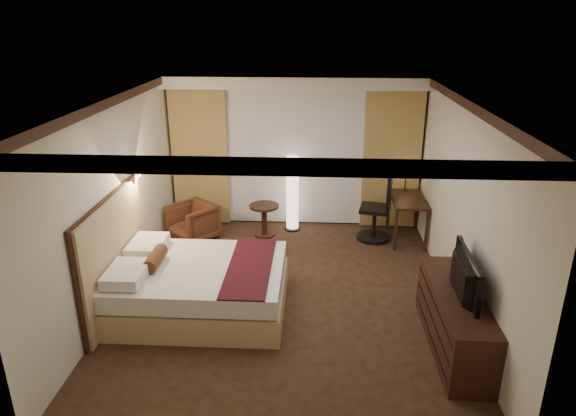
# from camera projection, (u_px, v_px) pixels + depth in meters

# --- Properties ---
(floor) EXTENTS (4.50, 5.50, 0.01)m
(floor) POSITION_uv_depth(u_px,v_px,m) (286.00, 296.00, 7.11)
(floor) COLOR #311A13
(floor) RESTS_ON ground
(ceiling) EXTENTS (4.50, 5.50, 0.01)m
(ceiling) POSITION_uv_depth(u_px,v_px,m) (286.00, 99.00, 6.16)
(ceiling) COLOR white
(ceiling) RESTS_ON back_wall
(back_wall) EXTENTS (4.50, 0.02, 2.70)m
(back_wall) POSITION_uv_depth(u_px,v_px,m) (295.00, 151.00, 9.20)
(back_wall) COLOR beige
(back_wall) RESTS_ON floor
(left_wall) EXTENTS (0.02, 5.50, 2.70)m
(left_wall) POSITION_uv_depth(u_px,v_px,m) (116.00, 201.00, 6.75)
(left_wall) COLOR beige
(left_wall) RESTS_ON floor
(right_wall) EXTENTS (0.02, 5.50, 2.70)m
(right_wall) POSITION_uv_depth(u_px,v_px,m) (463.00, 208.00, 6.52)
(right_wall) COLOR beige
(right_wall) RESTS_ON floor
(crown_molding) EXTENTS (4.50, 5.50, 0.12)m
(crown_molding) POSITION_uv_depth(u_px,v_px,m) (286.00, 104.00, 6.18)
(crown_molding) COLOR black
(crown_molding) RESTS_ON ceiling
(soffit) EXTENTS (4.50, 0.50, 0.20)m
(soffit) POSITION_uv_depth(u_px,v_px,m) (295.00, 82.00, 8.53)
(soffit) COLOR white
(soffit) RESTS_ON ceiling
(curtain_sheer) EXTENTS (2.48, 0.04, 2.45)m
(curtain_sheer) POSITION_uv_depth(u_px,v_px,m) (295.00, 158.00, 9.16)
(curtain_sheer) COLOR silver
(curtain_sheer) RESTS_ON back_wall
(curtain_left_drape) EXTENTS (1.00, 0.14, 2.45)m
(curtain_left_drape) POSITION_uv_depth(u_px,v_px,m) (200.00, 157.00, 9.20)
(curtain_left_drape) COLOR tan
(curtain_left_drape) RESTS_ON back_wall
(curtain_right_drape) EXTENTS (1.00, 0.14, 2.45)m
(curtain_right_drape) POSITION_uv_depth(u_px,v_px,m) (391.00, 160.00, 9.02)
(curtain_right_drape) COLOR tan
(curtain_right_drape) RESTS_ON back_wall
(wall_sconce) EXTENTS (0.24, 0.24, 0.24)m
(wall_sconce) POSITION_uv_depth(u_px,v_px,m) (138.00, 171.00, 7.09)
(wall_sconce) COLOR white
(wall_sconce) RESTS_ON left_wall
(bed) EXTENTS (2.18, 1.70, 0.64)m
(bed) POSITION_uv_depth(u_px,v_px,m) (201.00, 287.00, 6.71)
(bed) COLOR white
(bed) RESTS_ON floor
(headboard) EXTENTS (0.12, 2.00, 1.50)m
(headboard) POSITION_uv_depth(u_px,v_px,m) (115.00, 255.00, 6.61)
(headboard) COLOR tan
(headboard) RESTS_ON floor
(armchair) EXTENTS (0.93, 0.93, 0.70)m
(armchair) POSITION_uv_depth(u_px,v_px,m) (193.00, 220.00, 8.78)
(armchair) COLOR #4A2116
(armchair) RESTS_ON floor
(side_table) EXTENTS (0.51, 0.51, 0.56)m
(side_table) POSITION_uv_depth(u_px,v_px,m) (264.00, 220.00, 8.97)
(side_table) COLOR black
(side_table) RESTS_ON floor
(floor_lamp) EXTENTS (0.29, 0.29, 1.37)m
(floor_lamp) POSITION_uv_depth(u_px,v_px,m) (292.00, 193.00, 9.07)
(floor_lamp) COLOR white
(floor_lamp) RESTS_ON floor
(desk) EXTENTS (0.55, 1.08, 0.75)m
(desk) POSITION_uv_depth(u_px,v_px,m) (406.00, 218.00, 8.81)
(desk) COLOR black
(desk) RESTS_ON floor
(desk_lamp) EXTENTS (0.18, 0.18, 0.34)m
(desk_lamp) POSITION_uv_depth(u_px,v_px,m) (405.00, 181.00, 8.98)
(desk_lamp) COLOR #FFD899
(desk_lamp) RESTS_ON desk
(office_chair) EXTENTS (0.69, 0.69, 1.20)m
(office_chair) POSITION_uv_depth(u_px,v_px,m) (375.00, 206.00, 8.71)
(office_chair) COLOR black
(office_chair) RESTS_ON floor
(dresser) EXTENTS (0.50, 1.84, 0.72)m
(dresser) POSITION_uv_depth(u_px,v_px,m) (454.00, 320.00, 5.91)
(dresser) COLOR black
(dresser) RESTS_ON floor
(television) EXTENTS (0.63, 1.05, 0.14)m
(television) POSITION_uv_depth(u_px,v_px,m) (458.00, 269.00, 5.68)
(television) COLOR black
(television) RESTS_ON dresser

